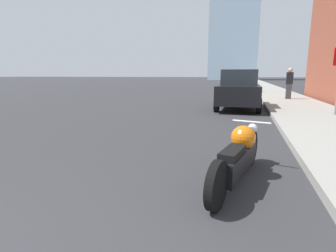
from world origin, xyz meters
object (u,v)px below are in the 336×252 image
(parked_car_green, at_px, (243,80))
(pedestrian, at_px, (289,83))
(motorcycle, at_px, (239,156))
(parked_car_black, at_px, (239,90))
(parked_car_white, at_px, (242,84))

(parked_car_green, height_order, pedestrian, pedestrian)
(parked_car_green, xyz_separation_m, pedestrian, (2.75, -18.65, 0.22))
(motorcycle, xyz_separation_m, pedestrian, (2.52, 13.06, 0.69))
(motorcycle, bearing_deg, parked_car_black, 104.55)
(motorcycle, relative_size, parked_car_black, 0.58)
(parked_car_green, bearing_deg, pedestrian, -82.27)
(motorcycle, distance_m, parked_car_black, 8.61)
(parked_car_white, bearing_deg, pedestrian, -62.89)
(parked_car_white, distance_m, parked_car_green, 12.10)
(parked_car_black, bearing_deg, motorcycle, -88.23)
(parked_car_white, bearing_deg, parked_car_black, -85.45)
(parked_car_black, relative_size, parked_car_green, 1.03)
(motorcycle, xyz_separation_m, parked_car_black, (-0.21, 8.59, 0.48))
(pedestrian, bearing_deg, parked_car_white, 112.27)
(parked_car_green, relative_size, pedestrian, 2.19)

